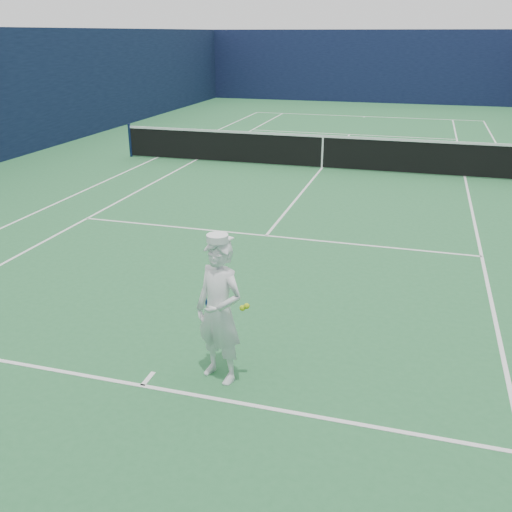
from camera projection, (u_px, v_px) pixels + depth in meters
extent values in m
plane|color=#296B3B|center=(322.00, 168.00, 17.27)|extent=(80.00, 80.00, 0.00)
cube|color=white|center=(364.00, 116.00, 27.88)|extent=(11.03, 0.06, 0.01)
cube|color=white|center=(142.00, 386.00, 6.64)|extent=(11.03, 0.06, 0.01)
cube|color=white|center=(156.00, 158.00, 18.69)|extent=(0.06, 23.83, 0.01)
cube|color=white|center=(195.00, 160.00, 18.33)|extent=(0.06, 23.77, 0.01)
cube|color=white|center=(465.00, 177.00, 16.19)|extent=(0.06, 23.77, 0.01)
cube|color=white|center=(350.00, 134.00, 22.98)|extent=(8.23, 0.06, 0.01)
cube|color=white|center=(266.00, 236.00, 11.55)|extent=(8.23, 0.06, 0.01)
cube|color=white|center=(322.00, 168.00, 17.26)|extent=(0.06, 12.80, 0.01)
cube|color=white|center=(364.00, 117.00, 27.75)|extent=(0.06, 0.30, 0.01)
cube|color=white|center=(148.00, 379.00, 6.78)|extent=(0.06, 0.30, 0.01)
cube|color=#0E1434|center=(379.00, 67.00, 32.62)|extent=(20.12, 0.12, 4.00)
cube|color=#0E1735|center=(30.00, 91.00, 19.13)|extent=(0.12, 36.12, 4.00)
cylinder|color=#141E4C|center=(130.00, 140.00, 18.73)|extent=(0.09, 0.09, 1.07)
cube|color=black|center=(322.00, 152.00, 17.08)|extent=(12.79, 0.02, 0.92)
cube|color=white|center=(323.00, 136.00, 16.91)|extent=(12.79, 0.04, 0.07)
cube|color=white|center=(322.00, 153.00, 17.09)|extent=(0.05, 0.03, 0.94)
imported|color=white|center=(219.00, 312.00, 6.51)|extent=(0.75, 0.62, 1.75)
cylinder|color=white|center=(217.00, 238.00, 6.18)|extent=(0.24, 0.24, 0.08)
cube|color=white|center=(225.00, 238.00, 6.28)|extent=(0.20, 0.16, 0.02)
cylinder|color=navy|center=(206.00, 301.00, 6.71)|extent=(0.06, 0.10, 0.22)
cube|color=#1F39AB|center=(208.00, 312.00, 6.83)|extent=(0.03, 0.03, 0.14)
torus|color=#1F39AB|center=(213.00, 326.00, 6.94)|extent=(0.31, 0.20, 0.29)
cube|color=beige|center=(213.00, 326.00, 6.94)|extent=(0.21, 0.08, 0.30)
sphere|color=#BEDA18|center=(242.00, 308.00, 6.40)|extent=(0.07, 0.07, 0.07)
sphere|color=#BEDA18|center=(247.00, 306.00, 6.38)|extent=(0.07, 0.07, 0.07)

